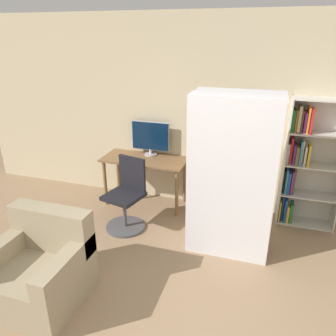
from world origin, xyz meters
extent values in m
cube|color=#C6B793|center=(0.00, 2.86, 1.35)|extent=(8.00, 0.06, 2.70)
cube|color=brown|center=(-1.09, 2.56, 0.72)|extent=(1.23, 0.56, 0.03)
cylinder|color=brown|center=(-1.64, 2.34, 0.35)|extent=(0.05, 0.05, 0.70)
cylinder|color=brown|center=(-0.53, 2.34, 0.35)|extent=(0.05, 0.05, 0.70)
cylinder|color=brown|center=(-1.64, 2.77, 0.35)|extent=(0.05, 0.05, 0.70)
cylinder|color=brown|center=(-0.53, 2.77, 0.35)|extent=(0.05, 0.05, 0.70)
cylinder|color=#B7B7BC|center=(-1.05, 2.72, 0.74)|extent=(0.18, 0.18, 0.02)
cylinder|color=#B7B7BC|center=(-1.05, 2.72, 0.78)|extent=(0.04, 0.04, 0.07)
cube|color=#B7B7BC|center=(-1.05, 2.73, 1.02)|extent=(0.58, 0.02, 0.43)
cube|color=#0A1E38|center=(-1.05, 2.72, 1.02)|extent=(0.55, 0.03, 0.41)
cylinder|color=#4C4C51|center=(-1.09, 1.82, 0.01)|extent=(0.52, 0.52, 0.03)
cylinder|color=#4C4C51|center=(-1.09, 1.82, 0.24)|extent=(0.05, 0.05, 0.42)
cube|color=black|center=(-1.09, 1.82, 0.47)|extent=(0.53, 0.53, 0.05)
cube|color=black|center=(-1.05, 2.01, 0.72)|extent=(0.39, 0.13, 0.45)
cube|color=beige|center=(0.83, 2.67, 0.85)|extent=(0.02, 0.33, 1.70)
cube|color=beige|center=(1.18, 2.82, 0.85)|extent=(0.72, 0.02, 1.70)
cube|color=beige|center=(1.18, 2.67, 0.01)|extent=(0.69, 0.29, 0.02)
cube|color=beige|center=(1.18, 2.67, 0.43)|extent=(0.69, 0.29, 0.02)
cube|color=beige|center=(1.18, 2.67, 0.85)|extent=(0.69, 0.29, 0.02)
cube|color=beige|center=(1.18, 2.67, 1.27)|extent=(0.69, 0.29, 0.02)
cube|color=beige|center=(1.18, 2.67, 1.69)|extent=(0.69, 0.29, 0.02)
cube|color=gold|center=(0.86, 2.64, 0.17)|extent=(0.02, 0.22, 0.30)
cube|color=#1E4C9E|center=(0.89, 2.67, 0.20)|extent=(0.03, 0.17, 0.36)
cube|color=#1E4C9E|center=(0.93, 2.67, 0.18)|extent=(0.04, 0.23, 0.33)
cube|color=gold|center=(0.97, 2.66, 0.14)|extent=(0.03, 0.22, 0.24)
cube|color=#287A38|center=(1.01, 2.64, 0.16)|extent=(0.04, 0.16, 0.27)
cube|color=#232328|center=(0.86, 2.69, 0.60)|extent=(0.03, 0.17, 0.31)
cube|color=teal|center=(0.89, 2.65, 0.61)|extent=(0.02, 0.18, 0.33)
cube|color=#1E4C9E|center=(0.92, 2.67, 0.59)|extent=(0.04, 0.23, 0.30)
cube|color=#7A2D84|center=(0.96, 2.68, 0.60)|extent=(0.02, 0.24, 0.32)
cube|color=brown|center=(0.99, 2.69, 0.61)|extent=(0.02, 0.20, 0.33)
cube|color=silver|center=(0.87, 2.71, 0.98)|extent=(0.03, 0.20, 0.25)
cube|color=red|center=(0.90, 2.71, 1.02)|extent=(0.03, 0.22, 0.33)
cube|color=#7A2D84|center=(0.94, 2.69, 0.99)|extent=(0.03, 0.23, 0.25)
cube|color=brown|center=(0.97, 2.64, 0.98)|extent=(0.04, 0.21, 0.24)
cube|color=teal|center=(1.01, 2.66, 1.02)|extent=(0.02, 0.19, 0.32)
cube|color=silver|center=(1.03, 2.71, 1.02)|extent=(0.02, 0.19, 0.31)
cube|color=silver|center=(1.07, 2.69, 0.98)|extent=(0.03, 0.23, 0.25)
cube|color=gold|center=(1.11, 2.65, 1.00)|extent=(0.02, 0.23, 0.28)
cube|color=#287A38|center=(0.87, 2.68, 1.41)|extent=(0.04, 0.17, 0.27)
cube|color=orange|center=(0.90, 2.69, 1.42)|extent=(0.02, 0.21, 0.27)
cube|color=brown|center=(0.93, 2.65, 1.44)|extent=(0.03, 0.24, 0.33)
cube|color=brown|center=(0.97, 2.70, 1.41)|extent=(0.02, 0.21, 0.27)
cube|color=#7A2D84|center=(1.00, 2.69, 1.40)|extent=(0.03, 0.22, 0.25)
cube|color=orange|center=(1.04, 2.69, 1.43)|extent=(0.02, 0.23, 0.31)
cube|color=red|center=(1.07, 2.66, 1.43)|extent=(0.03, 0.20, 0.30)
cube|color=silver|center=(0.27, 1.66, 0.93)|extent=(0.93, 0.31, 1.87)
cube|color=beige|center=(0.73, 1.66, 0.93)|extent=(0.01, 0.31, 1.83)
cube|color=silver|center=(0.27, 1.94, 0.93)|extent=(0.93, 0.27, 1.86)
cube|color=beige|center=(0.73, 1.94, 0.93)|extent=(0.01, 0.28, 1.83)
cube|color=gray|center=(-1.34, 0.40, 0.20)|extent=(0.85, 0.80, 0.40)
cube|color=gray|center=(-1.34, 0.70, 0.62)|extent=(0.85, 0.20, 0.45)
cube|color=gray|center=(-1.69, 0.40, 0.50)|extent=(0.16, 0.80, 0.20)
cube|color=gray|center=(-1.00, 0.40, 0.50)|extent=(0.16, 0.80, 0.20)
camera|label=1|loc=(0.60, -1.59, 2.40)|focal=35.00mm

